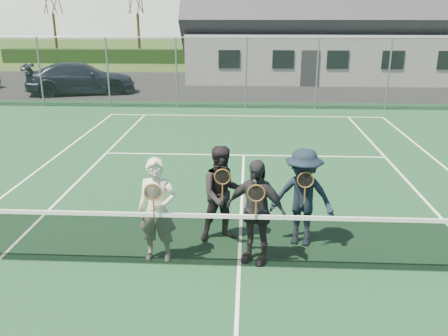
# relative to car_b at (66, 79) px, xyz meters

# --- Properties ---
(ground) EXTENTS (220.00, 220.00, 0.00)m
(ground) POSITION_rel_car_b_xyz_m (9.52, 2.29, -0.63)
(ground) COLOR #314C1B
(ground) RESTS_ON ground
(court_surface) EXTENTS (30.00, 30.00, 0.02)m
(court_surface) POSITION_rel_car_b_xyz_m (9.52, -17.71, -0.62)
(court_surface) COLOR #14381E
(court_surface) RESTS_ON ground
(tarmac_carpark) EXTENTS (40.00, 12.00, 0.01)m
(tarmac_carpark) POSITION_rel_car_b_xyz_m (5.52, 2.29, -0.63)
(tarmac_carpark) COLOR black
(tarmac_carpark) RESTS_ON ground
(hedge_row) EXTENTS (40.00, 1.20, 1.10)m
(hedge_row) POSITION_rel_car_b_xyz_m (9.52, 14.29, -0.08)
(hedge_row) COLOR black
(hedge_row) RESTS_ON ground
(car_b) EXTENTS (4.08, 2.48, 1.27)m
(car_b) POSITION_rel_car_b_xyz_m (0.00, 0.00, 0.00)
(car_b) COLOR gray
(car_b) RESTS_ON ground
(car_c) EXTENTS (5.78, 3.53, 1.57)m
(car_c) POSITION_rel_car_b_xyz_m (1.06, -0.70, 0.15)
(car_c) COLOR black
(car_c) RESTS_ON ground
(court_markings) EXTENTS (11.03, 23.83, 0.01)m
(court_markings) POSITION_rel_car_b_xyz_m (9.52, -17.71, -0.61)
(court_markings) COLOR white
(court_markings) RESTS_ON court_surface
(tennis_net) EXTENTS (11.68, 0.08, 1.10)m
(tennis_net) POSITION_rel_car_b_xyz_m (9.52, -17.71, -0.09)
(tennis_net) COLOR slate
(tennis_net) RESTS_ON ground
(perimeter_fence) EXTENTS (30.07, 0.07, 3.02)m
(perimeter_fence) POSITION_rel_car_b_xyz_m (9.52, -4.21, 0.89)
(perimeter_fence) COLOR slate
(perimeter_fence) RESTS_ON ground
(clubhouse) EXTENTS (15.60, 8.20, 7.70)m
(clubhouse) POSITION_rel_car_b_xyz_m (13.52, 6.29, 3.36)
(clubhouse) COLOR silver
(clubhouse) RESTS_ON ground
(player_a) EXTENTS (0.68, 0.52, 1.80)m
(player_a) POSITION_rel_car_b_xyz_m (8.15, -17.50, 0.29)
(player_a) COLOR beige
(player_a) RESTS_ON court_surface
(player_b) EXTENTS (1.04, 0.91, 1.80)m
(player_b) POSITION_rel_car_b_xyz_m (9.21, -16.72, 0.29)
(player_b) COLOR black
(player_b) RESTS_ON court_surface
(player_c) EXTENTS (1.14, 0.81, 1.80)m
(player_c) POSITION_rel_car_b_xyz_m (9.78, -17.46, 0.29)
(player_c) COLOR #232227
(player_c) RESTS_ON court_surface
(player_d) EXTENTS (1.30, 0.96, 1.80)m
(player_d) POSITION_rel_car_b_xyz_m (10.62, -16.81, 0.29)
(player_d) COLOR black
(player_d) RESTS_ON court_surface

